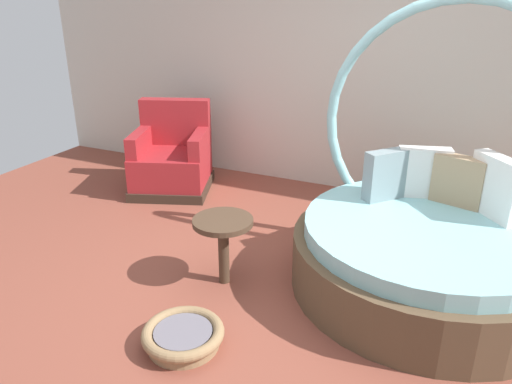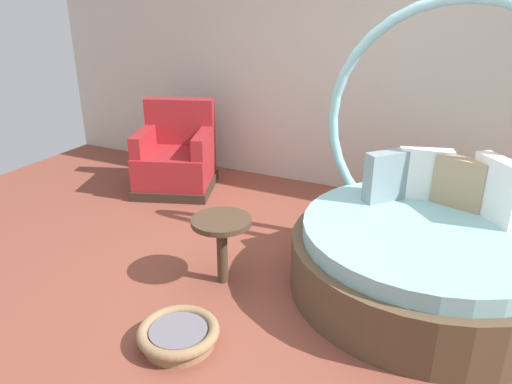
% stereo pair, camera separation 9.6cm
% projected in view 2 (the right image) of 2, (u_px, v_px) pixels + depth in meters
% --- Properties ---
extents(ground_plane, '(8.00, 8.00, 0.02)m').
position_uv_depth(ground_plane, '(277.00, 304.00, 3.45)').
color(ground_plane, brown).
extents(back_wall, '(8.00, 0.12, 3.19)m').
position_uv_depth(back_wall, '(378.00, 39.00, 4.80)').
color(back_wall, beige).
rests_on(back_wall, ground_plane).
extents(round_daybed, '(1.94, 1.94, 2.03)m').
position_uv_depth(round_daybed, '(430.00, 239.00, 3.54)').
color(round_daybed, brown).
rests_on(round_daybed, ground_plane).
extents(red_armchair, '(1.03, 1.03, 0.94)m').
position_uv_depth(red_armchair, '(176.00, 159.00, 5.35)').
color(red_armchair, '#38281E').
rests_on(red_armchair, ground_plane).
extents(pet_basket, '(0.51, 0.51, 0.13)m').
position_uv_depth(pet_basket, '(179.00, 335.00, 3.02)').
color(pet_basket, '#8E704C').
rests_on(pet_basket, ground_plane).
extents(side_table, '(0.44, 0.44, 0.52)m').
position_uv_depth(side_table, '(222.00, 230.00, 3.55)').
color(side_table, '#473323').
rests_on(side_table, ground_plane).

